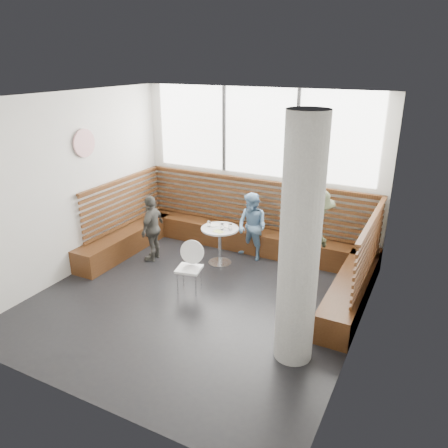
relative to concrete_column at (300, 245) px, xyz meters
The scene contains 15 objects.
room 1.95m from the concrete_column, 161.90° to the left, with size 5.00×5.00×3.20m.
booth 3.24m from the concrete_column, 127.94° to the left, with size 5.00×2.50×1.44m.
concrete_column is the anchor object (origin of this frame).
wall_art 4.48m from the concrete_column, 166.94° to the left, with size 0.50×0.50×0.03m, color white.
cafe_table 3.13m from the concrete_column, 136.92° to the left, with size 0.71×0.71×0.73m.
cafe_chair 2.53m from the concrete_column, 157.21° to the left, with size 0.41×0.40×0.86m.
adult_man 2.01m from the concrete_column, 100.36° to the left, with size 1.14×0.66×1.77m, color #414930.
child_back 3.16m from the concrete_column, 124.32° to the left, with size 0.64×0.50×1.32m, color #709AC2.
child_left 3.88m from the concrete_column, 154.78° to the left, with size 0.76×0.31×1.29m, color #4D4C46.
plate_near 3.23m from the concrete_column, 138.13° to the left, with size 0.21×0.21×0.01m, color white.
plate_far 3.09m from the concrete_column, 133.65° to the left, with size 0.19×0.19×0.01m, color white.
glass_left 3.20m from the concrete_column, 139.96° to the left, with size 0.07×0.07×0.11m, color white.
glass_mid 2.97m from the concrete_column, 136.55° to the left, with size 0.07×0.07×0.11m, color white.
glass_right 2.91m from the concrete_column, 133.76° to the left, with size 0.07×0.07×0.11m, color white.
menu_card 2.91m from the concrete_column, 138.71° to the left, with size 0.19×0.13×0.00m, color #A5C64C.
Camera 1 is at (3.24, -5.30, 3.72)m, focal length 35.00 mm.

